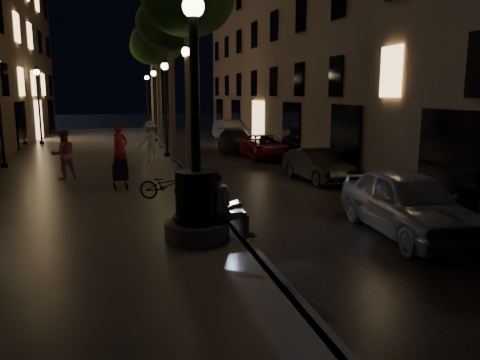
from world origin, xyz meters
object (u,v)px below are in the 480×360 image
object	(u,v)px
lamp_left_c	(38,95)
car_third	(265,147)
car_second	(317,165)
tree_second	(170,24)
tree_near	(188,1)
stroller	(120,172)
tree_third	(157,43)
lamp_curb_c	(154,95)
car_rear	(236,140)
tree_far	(152,48)
pedestrian_red	(120,148)
lamp_curb_d	(147,95)
seated_man_laptop	(225,204)
bicycle	(166,185)
fountain_lamppost	(196,194)
lamp_curb_a	(188,96)
pedestrian_pink	(64,154)
lamp_curb_b	(166,96)
car_front	(408,203)
pedestrian_white	(151,142)
car_fifth	(231,130)

from	to	relation	value
lamp_left_c	car_third	distance (m)	15.02
car_second	tree_second	bearing A→B (deg)	128.29
tree_near	stroller	distance (m)	5.94
tree_third	car_second	world-z (taller)	tree_third
lamp_left_c	lamp_curb_c	bearing A→B (deg)	0.00
car_rear	tree_far	bearing A→B (deg)	125.39
car_rear	pedestrian_red	distance (m)	10.04
lamp_curb_d	car_rear	bearing A→B (deg)	-71.70
tree_far	car_third	xyz separation A→B (m)	(4.94, -10.47, -5.82)
seated_man_laptop	car_rear	bearing A→B (deg)	75.53
car_rear	bicycle	size ratio (longest dim) A/B	2.67
fountain_lamppost	lamp_left_c	xyz separation A→B (m)	(-6.40, 22.00, 2.02)
lamp_curb_a	stroller	size ratio (longest dim) A/B	4.16
fountain_lamppost	tree_third	distance (m)	18.68
car_third	car_rear	world-z (taller)	car_rear
car_third	pedestrian_pink	size ratio (longest dim) A/B	2.40
lamp_curb_b	pedestrian_pink	size ratio (longest dim) A/B	2.62
tree_second	pedestrian_pink	world-z (taller)	tree_second
seated_man_laptop	tree_second	bearing A→B (deg)	89.11
tree_second	car_front	size ratio (longest dim) A/B	1.64
tree_second	stroller	size ratio (longest dim) A/B	6.40
tree_third	pedestrian_white	size ratio (longest dim) A/B	3.82
tree_far	pedestrian_pink	world-z (taller)	tree_far
fountain_lamppost	car_third	distance (m)	14.70
tree_second	seated_man_laptop	bearing A→B (deg)	-90.89
tree_third	lamp_curb_d	bearing A→B (deg)	90.00
car_front	lamp_curb_b	bearing A→B (deg)	110.68
tree_second	car_second	xyz separation A→B (m)	(4.95, -5.17, -5.72)
car_third	bicycle	xyz separation A→B (m)	(-6.00, -9.48, 0.02)
lamp_curb_a	lamp_left_c	bearing A→B (deg)	113.93
lamp_curb_b	car_front	xyz separation A→B (m)	(4.30, -14.19, -2.47)
pedestrian_white	pedestrian_red	bearing A→B (deg)	45.00
pedestrian_pink	lamp_left_c	bearing A→B (deg)	-100.49
fountain_lamppost	lamp_curb_a	bearing A→B (deg)	83.35
fountain_lamppost	pedestrian_white	bearing A→B (deg)	90.94
lamp_curb_a	car_front	size ratio (longest dim) A/B	1.06
tree_third	lamp_curb_a	distance (m)	12.35
lamp_curb_a	car_fifth	world-z (taller)	lamp_curb_a
lamp_curb_b	lamp_curb_c	distance (m)	8.00
lamp_curb_d	pedestrian_white	size ratio (longest dim) A/B	2.55
car_third	pedestrian_pink	bearing A→B (deg)	-152.62
tree_third	bicycle	distance (m)	15.02
tree_second	car_third	size ratio (longest dim) A/B	1.68
tree_near	car_third	distance (m)	10.63
lamp_left_c	car_front	distance (m)	25.07
seated_man_laptop	car_third	bearing A→B (deg)	69.33
pedestrian_white	stroller	bearing A→B (deg)	58.33
car_third	car_fifth	world-z (taller)	car_fifth
tree_far	car_third	bearing A→B (deg)	-64.74
tree_near	lamp_left_c	size ratio (longest dim) A/B	1.52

